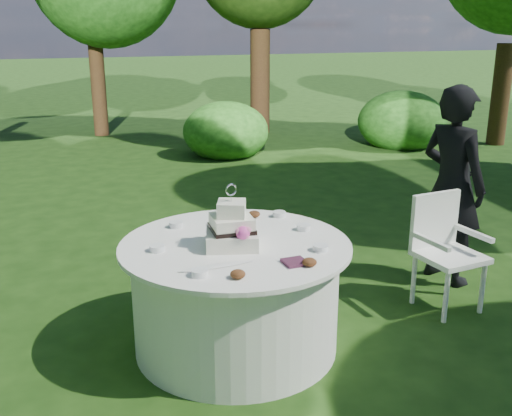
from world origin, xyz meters
The scene contains 9 objects.
ground centered at (0.00, 0.00, 0.00)m, with size 80.00×80.00×0.00m, color #17330E.
napkins centered at (0.22, -0.47, 0.78)m, with size 0.14×0.14×0.02m, color #481F35.
feather_plume centered at (-0.25, -0.34, 0.78)m, with size 0.48×0.07×0.01m, color white.
guest centered at (2.12, 0.42, 0.86)m, with size 0.63×0.41×1.72m, color black.
table centered at (0.00, 0.00, 0.39)m, with size 1.56×1.56×0.77m.
cake centered at (-0.04, -0.04, 0.88)m, with size 0.42×0.42×0.43m.
chair centered at (1.75, 0.02, 0.52)m, with size 0.50×0.48×0.91m.
votives centered at (0.06, 0.04, 0.79)m, with size 1.16×1.01×0.04m.
petal_cups centered at (0.14, -0.20, 0.79)m, with size 0.60×1.12×0.05m.
Camera 1 is at (-1.26, -3.55, 2.17)m, focal length 42.00 mm.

